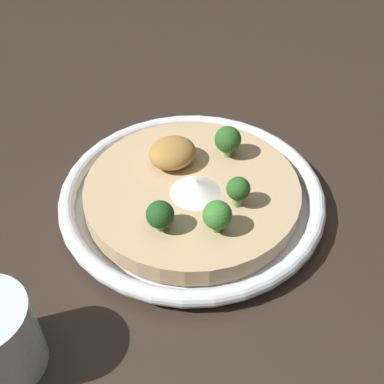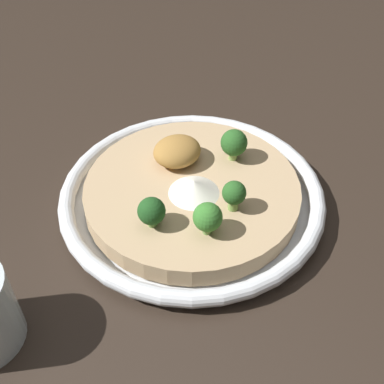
{
  "view_description": "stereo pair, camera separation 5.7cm",
  "coord_description": "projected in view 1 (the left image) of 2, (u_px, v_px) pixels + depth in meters",
  "views": [
    {
      "loc": [
        0.27,
        0.31,
        0.41
      ],
      "look_at": [
        0.0,
        0.0,
        0.02
      ],
      "focal_mm": 45.0,
      "sensor_mm": 36.0,
      "label": 1
    },
    {
      "loc": [
        0.23,
        0.34,
        0.41
      ],
      "look_at": [
        0.0,
        0.0,
        0.02
      ],
      "focal_mm": 45.0,
      "sensor_mm": 36.0,
      "label": 2
    }
  ],
  "objects": [
    {
      "name": "broccoli_right",
      "position": [
        160.0,
        215.0,
        0.5
      ],
      "size": [
        0.03,
        0.03,
        0.04
      ],
      "color": "#668E47",
      "rests_on": "risotto_bowl"
    },
    {
      "name": "crispy_onion_garnish",
      "position": [
        172.0,
        153.0,
        0.58
      ],
      "size": [
        0.06,
        0.05,
        0.03
      ],
      "color": "#A37538",
      "rests_on": "risotto_bowl"
    },
    {
      "name": "broccoli_left",
      "position": [
        228.0,
        140.0,
        0.58
      ],
      "size": [
        0.03,
        0.03,
        0.04
      ],
      "color": "#84A856",
      "rests_on": "risotto_bowl"
    },
    {
      "name": "broccoli_back",
      "position": [
        238.0,
        190.0,
        0.52
      ],
      "size": [
        0.03,
        0.03,
        0.04
      ],
      "color": "#759E4C",
      "rests_on": "risotto_bowl"
    },
    {
      "name": "ground_plane",
      "position": [
        192.0,
        204.0,
        0.58
      ],
      "size": [
        6.0,
        6.0,
        0.0
      ],
      "primitive_type": "plane",
      "color": "#2D231C"
    },
    {
      "name": "broccoli_back_right",
      "position": [
        217.0,
        216.0,
        0.49
      ],
      "size": [
        0.03,
        0.03,
        0.04
      ],
      "color": "#668E47",
      "rests_on": "risotto_bowl"
    },
    {
      "name": "risotto_bowl",
      "position": [
        192.0,
        195.0,
        0.57
      ],
      "size": [
        0.31,
        0.31,
        0.03
      ],
      "color": "silver",
      "rests_on": "ground_plane"
    },
    {
      "name": "cheese_sprinkle",
      "position": [
        196.0,
        187.0,
        0.54
      ],
      "size": [
        0.06,
        0.06,
        0.02
      ],
      "color": "white",
      "rests_on": "risotto_bowl"
    }
  ]
}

